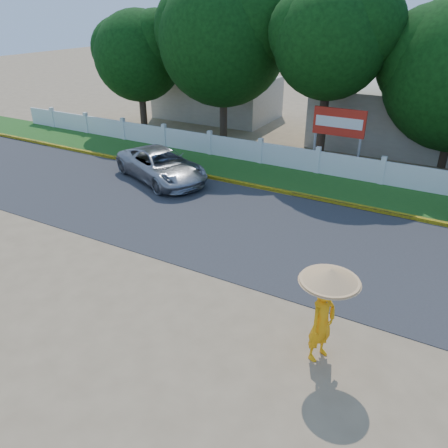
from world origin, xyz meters
name	(u,v)px	position (x,y,z in m)	size (l,w,h in m)	color
ground	(190,292)	(0.00, 0.00, 0.00)	(120.00, 120.00, 0.00)	#9E8460
road	(257,228)	(0.00, 4.50, 0.01)	(60.00, 7.00, 0.02)	#38383A
grass_verge	(306,182)	(0.00, 9.75, 0.01)	(60.00, 3.50, 0.03)	#2D601E
curb	(293,194)	(0.00, 8.05, 0.08)	(40.00, 0.18, 0.16)	yellow
fence	(317,162)	(0.00, 11.20, 0.55)	(40.00, 0.10, 1.10)	silver
building_near	(410,118)	(3.00, 18.00, 1.60)	(10.00, 6.00, 3.20)	#B7AD99
building_far	(217,97)	(-10.00, 19.00, 1.40)	(8.00, 5.00, 2.80)	#B7AD99
vehicle	(161,165)	(-5.97, 6.82, 0.71)	(2.36, 5.11, 1.42)	#97989E
monk_with_parasol	(326,301)	(4.00, -0.64, 1.58)	(1.33, 1.33, 2.42)	#FDA30D
billboard	(339,126)	(0.54, 12.30, 2.14)	(2.50, 0.13, 2.95)	gray
tree_row	(433,64)	(3.95, 14.27, 4.91)	(37.46, 8.01, 9.11)	#473828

